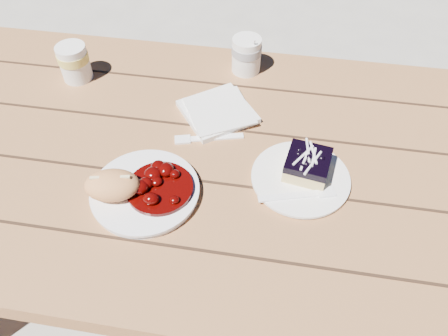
% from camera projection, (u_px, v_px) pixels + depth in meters
% --- Properties ---
extents(ground, '(60.00, 60.00, 0.00)m').
position_uv_depth(ground, '(245.00, 304.00, 1.51)').
color(ground, '#A09B90').
rests_on(ground, ground).
extents(picnic_table, '(2.00, 1.55, 0.75)m').
position_uv_depth(picnic_table, '(254.00, 203.00, 1.06)').
color(picnic_table, brown).
rests_on(picnic_table, ground).
extents(main_plate, '(0.21, 0.21, 0.02)m').
position_uv_depth(main_plate, '(145.00, 192.00, 0.87)').
color(main_plate, white).
rests_on(main_plate, picnic_table).
extents(goulash_stew, '(0.13, 0.13, 0.04)m').
position_uv_depth(goulash_stew, '(159.00, 183.00, 0.85)').
color(goulash_stew, '#3E0302').
rests_on(goulash_stew, main_plate).
extents(bread_roll, '(0.12, 0.09, 0.06)m').
position_uv_depth(bread_roll, '(112.00, 185.00, 0.84)').
color(bread_roll, '#DD9455').
rests_on(bread_roll, main_plate).
extents(dessert_plate, '(0.20, 0.20, 0.01)m').
position_uv_depth(dessert_plate, '(300.00, 179.00, 0.90)').
color(dessert_plate, white).
rests_on(dessert_plate, picnic_table).
extents(blueberry_cake, '(0.10, 0.10, 0.05)m').
position_uv_depth(blueberry_cake, '(307.00, 164.00, 0.89)').
color(blueberry_cake, '#E0C77A').
rests_on(blueberry_cake, dessert_plate).
extents(fork_dessert, '(0.16, 0.07, 0.00)m').
position_uv_depth(fork_dessert, '(289.00, 196.00, 0.86)').
color(fork_dessert, white).
rests_on(fork_dessert, dessert_plate).
extents(coffee_cup, '(0.07, 0.07, 0.09)m').
position_uv_depth(coffee_cup, '(246.00, 55.00, 1.11)').
color(coffee_cup, white).
rests_on(coffee_cup, picnic_table).
extents(napkin_stack, '(0.21, 0.21, 0.01)m').
position_uv_depth(napkin_stack, '(218.00, 112.00, 1.03)').
color(napkin_stack, white).
rests_on(napkin_stack, picnic_table).
extents(fork_table, '(0.16, 0.07, 0.00)m').
position_uv_depth(fork_table, '(216.00, 137.00, 0.98)').
color(fork_table, white).
rests_on(fork_table, picnic_table).
extents(second_cup, '(0.07, 0.07, 0.09)m').
position_uv_depth(second_cup, '(74.00, 63.00, 1.09)').
color(second_cup, white).
rests_on(second_cup, picnic_table).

